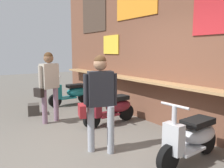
{
  "coord_description": "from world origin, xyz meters",
  "views": [
    {
      "loc": [
        3.16,
        -1.82,
        1.69
      ],
      "look_at": [
        -1.06,
        1.03,
        0.95
      ],
      "focal_mm": 36.09,
      "sensor_mm": 36.0,
      "label": 1
    }
  ],
  "objects_px": {
    "scooter_maroon": "(113,107)",
    "shopper_browsing": "(49,80)",
    "scooter_teal": "(72,93)",
    "merchandise_crate": "(34,109)",
    "scooter_silver": "(193,136)",
    "shopper_with_handbag": "(100,95)"
  },
  "relations": [
    {
      "from": "scooter_maroon",
      "to": "merchandise_crate",
      "type": "distance_m",
      "value": 2.28
    },
    {
      "from": "scooter_maroon",
      "to": "shopper_with_handbag",
      "type": "xyz_separation_m",
      "value": [
        1.15,
        -1.05,
        0.6
      ]
    },
    {
      "from": "merchandise_crate",
      "to": "shopper_browsing",
      "type": "bearing_deg",
      "value": 9.54
    },
    {
      "from": "scooter_teal",
      "to": "shopper_with_handbag",
      "type": "xyz_separation_m",
      "value": [
        3.46,
        -1.05,
        0.6
      ]
    },
    {
      "from": "scooter_teal",
      "to": "shopper_browsing",
      "type": "height_order",
      "value": "shopper_browsing"
    },
    {
      "from": "scooter_maroon",
      "to": "scooter_silver",
      "type": "relative_size",
      "value": 1.0
    },
    {
      "from": "scooter_maroon",
      "to": "scooter_silver",
      "type": "bearing_deg",
      "value": 86.98
    },
    {
      "from": "scooter_teal",
      "to": "scooter_maroon",
      "type": "xyz_separation_m",
      "value": [
        2.31,
        -0.0,
        0.0
      ]
    },
    {
      "from": "scooter_silver",
      "to": "shopper_browsing",
      "type": "xyz_separation_m",
      "value": [
        -3.12,
        -1.2,
        0.63
      ]
    },
    {
      "from": "scooter_silver",
      "to": "shopper_browsing",
      "type": "height_order",
      "value": "shopper_browsing"
    },
    {
      "from": "scooter_teal",
      "to": "scooter_maroon",
      "type": "distance_m",
      "value": 2.31
    },
    {
      "from": "scooter_teal",
      "to": "scooter_silver",
      "type": "relative_size",
      "value": 1.0
    },
    {
      "from": "shopper_browsing",
      "to": "shopper_with_handbag",
      "type": "bearing_deg",
      "value": -15.18
    },
    {
      "from": "shopper_browsing",
      "to": "scooter_maroon",
      "type": "bearing_deg",
      "value": 33.16
    },
    {
      "from": "scooter_maroon",
      "to": "shopper_with_handbag",
      "type": "height_order",
      "value": "shopper_with_handbag"
    },
    {
      "from": "shopper_browsing",
      "to": "merchandise_crate",
      "type": "distance_m",
      "value": 1.27
    },
    {
      "from": "scooter_teal",
      "to": "scooter_maroon",
      "type": "bearing_deg",
      "value": 88.75
    },
    {
      "from": "scooter_maroon",
      "to": "shopper_browsing",
      "type": "relative_size",
      "value": 0.84
    },
    {
      "from": "scooter_teal",
      "to": "merchandise_crate",
      "type": "xyz_separation_m",
      "value": [
        0.5,
        -1.35,
        -0.25
      ]
    },
    {
      "from": "scooter_silver",
      "to": "shopper_with_handbag",
      "type": "bearing_deg",
      "value": -48.45
    },
    {
      "from": "scooter_maroon",
      "to": "shopper_browsing",
      "type": "distance_m",
      "value": 1.64
    },
    {
      "from": "scooter_teal",
      "to": "scooter_maroon",
      "type": "height_order",
      "value": "same"
    }
  ]
}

